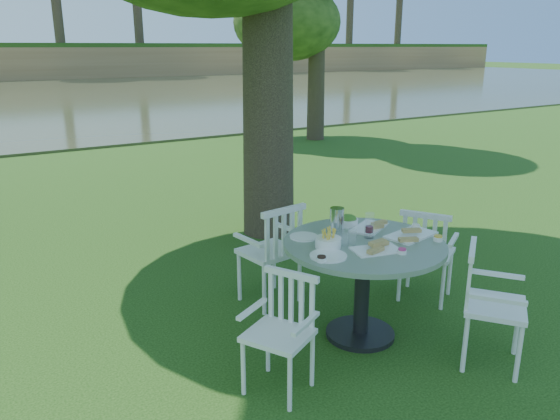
{
  "coord_description": "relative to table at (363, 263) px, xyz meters",
  "views": [
    {
      "loc": [
        -2.53,
        -3.83,
        2.28
      ],
      "look_at": [
        0.0,
        0.2,
        0.85
      ],
      "focal_mm": 35.0,
      "sensor_mm": 36.0,
      "label": 1
    }
  ],
  "objects": [
    {
      "name": "ground",
      "position": [
        -0.15,
        0.79,
        -0.64
      ],
      "size": [
        140.0,
        140.0,
        0.0
      ],
      "primitive_type": "plane",
      "color": "#13360B",
      "rests_on": "ground"
    },
    {
      "name": "table",
      "position": [
        0.0,
        0.0,
        0.0
      ],
      "size": [
        1.27,
        1.27,
        0.82
      ],
      "color": "black",
      "rests_on": "ground"
    },
    {
      "name": "chair_ne",
      "position": [
        0.89,
        0.18,
        -0.12
      ],
      "size": [
        0.59,
        0.6,
        0.89
      ],
      "rotation": [
        0.0,
        0.0,
        -4.17
      ],
      "color": "white",
      "rests_on": "ground"
    },
    {
      "name": "chair_nw",
      "position": [
        -0.28,
        0.86,
        -0.08
      ],
      "size": [
        0.53,
        0.51,
        0.95
      ],
      "rotation": [
        0.0,
        0.0,
        -3.01
      ],
      "color": "white",
      "rests_on": "ground"
    },
    {
      "name": "chair_sw",
      "position": [
        -0.89,
        -0.23,
        -0.16
      ],
      "size": [
        0.53,
        0.55,
        0.82
      ],
      "rotation": [
        0.0,
        0.0,
        -1.08
      ],
      "color": "white",
      "rests_on": "ground"
    },
    {
      "name": "chair_se",
      "position": [
        0.51,
        -0.75,
        -0.11
      ],
      "size": [
        0.62,
        0.61,
        0.9
      ],
      "rotation": [
        0.0,
        0.0,
        0.64
      ],
      "color": "white",
      "rests_on": "ground"
    },
    {
      "name": "tableware",
      "position": [
        -0.03,
        0.1,
        0.23
      ],
      "size": [
        1.2,
        0.85,
        0.23
      ],
      "color": "white",
      "rests_on": "table"
    },
    {
      "name": "river",
      "position": [
        -0.15,
        23.79,
        -0.64
      ],
      "size": [
        100.0,
        28.0,
        0.12
      ],
      "primitive_type": "cube",
      "color": "#373D24",
      "rests_on": "ground"
    }
  ]
}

